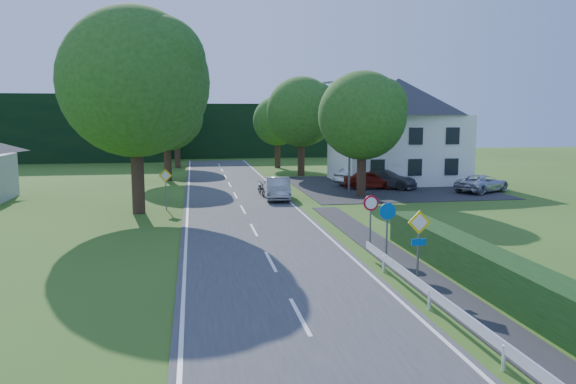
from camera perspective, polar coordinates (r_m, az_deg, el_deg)
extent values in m
cube|color=#3A3A3C|center=(29.53, -3.91, -3.12)|extent=(7.00, 80.00, 0.04)
cube|color=#272729|center=(14.50, 24.91, -15.75)|extent=(1.50, 44.00, 0.04)
cube|color=#272729|center=(44.76, 9.84, 0.55)|extent=(14.00, 16.00, 0.04)
cube|color=white|center=(29.39, -10.24, -3.23)|extent=(0.12, 80.00, 0.01)
cube|color=white|center=(30.01, 2.28, -2.88)|extent=(0.12, 80.00, 0.01)
cube|color=black|center=(75.66, -1.38, 6.27)|extent=(30.00, 5.00, 7.00)
cube|color=white|center=(47.99, 10.99, 4.35)|extent=(10.00, 8.00, 5.60)
pyramid|color=#27272C|center=(47.93, 11.12, 9.48)|extent=(10.60, 8.40, 3.00)
cylinder|color=slate|center=(40.42, 6.28, 5.51)|extent=(0.16, 0.16, 8.00)
cylinder|color=slate|center=(40.24, 5.25, 11.07)|extent=(1.70, 0.10, 0.10)
cube|color=slate|center=(40.01, 3.98, 11.03)|extent=(0.50, 0.18, 0.12)
cylinder|color=slate|center=(18.84, 13.07, -6.00)|extent=(0.07, 0.07, 2.40)
cube|color=yellow|center=(18.60, 13.20, -3.03)|extent=(0.78, 0.04, 0.78)
cube|color=white|center=(18.60, 13.20, -3.03)|extent=(0.57, 0.05, 0.57)
cube|color=#0B55B1|center=(18.73, 13.13, -4.98)|extent=(0.50, 0.04, 0.22)
cylinder|color=slate|center=(21.58, 9.99, -4.41)|extent=(0.07, 0.07, 2.20)
cylinder|color=#0B55B1|center=(21.37, 10.08, -1.94)|extent=(0.64, 0.04, 0.64)
cylinder|color=slate|center=(23.43, 8.36, -3.40)|extent=(0.07, 0.07, 2.20)
cylinder|color=red|center=(23.24, 8.43, -1.12)|extent=(0.64, 0.04, 0.64)
cylinder|color=white|center=(23.22, 8.44, -1.12)|extent=(0.48, 0.04, 0.48)
cylinder|color=slate|center=(34.19, -12.30, 0.06)|extent=(0.07, 0.07, 2.20)
cube|color=yellow|center=(34.05, -12.35, 1.64)|extent=(0.78, 0.04, 0.78)
cube|color=white|center=(34.05, -12.35, 1.64)|extent=(0.57, 0.05, 0.57)
imported|color=#9C9CA0|center=(37.37, -1.00, 0.38)|extent=(2.02, 4.53, 1.45)
imported|color=black|center=(39.05, -2.70, 0.44)|extent=(0.85, 2.12, 1.09)
imported|color=maroon|center=(43.09, 8.30, 1.24)|extent=(4.18, 2.15, 1.36)
imported|color=#9C9DA1|center=(45.43, 7.25, 1.64)|extent=(4.51, 3.42, 1.42)
imported|color=#494A4E|center=(43.58, 9.72, 1.36)|extent=(5.32, 4.57, 1.47)
imported|color=silver|center=(43.22, 19.14, 0.84)|extent=(4.97, 4.02, 1.26)
imported|color=red|center=(44.06, 10.13, 1.79)|extent=(2.84, 2.87, 2.04)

